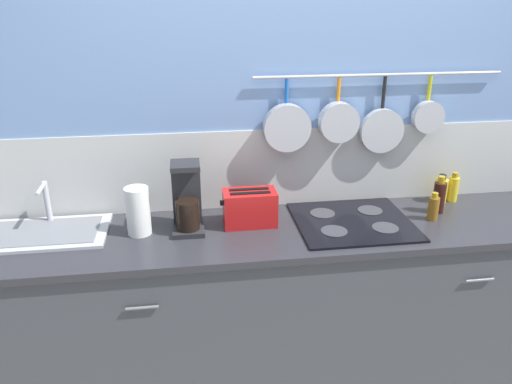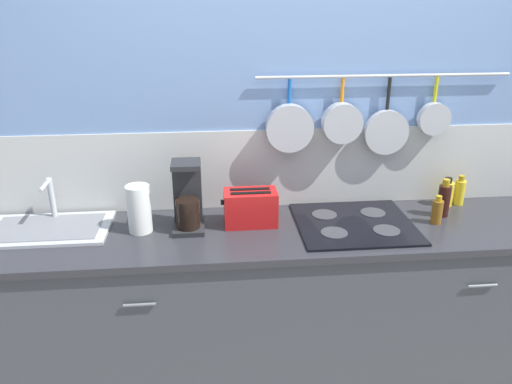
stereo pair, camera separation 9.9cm
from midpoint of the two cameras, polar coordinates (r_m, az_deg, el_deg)
name	(u,v)px [view 1 (the left image)]	position (r m, az deg, el deg)	size (l,w,h in m)	color
ground_plane	(299,373)	(2.95, 3.97, -19.94)	(12.00, 12.00, 0.00)	#9E9384
wall_back	(293,135)	(2.62, 3.21, 6.51)	(7.20, 0.15, 2.60)	#7293C6
cabinet_base	(302,308)	(2.68, 4.21, -13.06)	(3.12, 0.57, 0.86)	#3F4247
countertop	(305,231)	(2.45, 4.50, -4.44)	(3.16, 0.59, 0.03)	#2D2D33
sink_basin	(44,231)	(2.59, -24.09, -4.14)	(0.59, 0.36, 0.22)	#B7BABF
paper_towel_roll	(138,211)	(2.41, -14.49, -2.13)	(0.11, 0.11, 0.23)	white
coffee_maker	(187,202)	(2.40, -9.06, -1.14)	(0.15, 0.18, 0.34)	#262628
toaster	(250,208)	(2.44, -1.89, -1.83)	(0.27, 0.15, 0.18)	red
cooktop	(353,221)	(2.52, 9.90, -3.35)	(0.57, 0.52, 0.01)	black
bottle_cooking_wine	(433,208)	(2.64, 18.56, -1.70)	(0.05, 0.05, 0.14)	#8C5919
bottle_dish_soap	(439,196)	(2.72, 19.22, -0.49)	(0.06, 0.06, 0.20)	#33140F
bottle_olive_oil	(441,190)	(2.87, 19.43, 0.23)	(0.07, 0.07, 0.16)	yellow
bottle_hot_sauce	(453,188)	(2.91, 20.70, 0.39)	(0.05, 0.05, 0.16)	yellow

